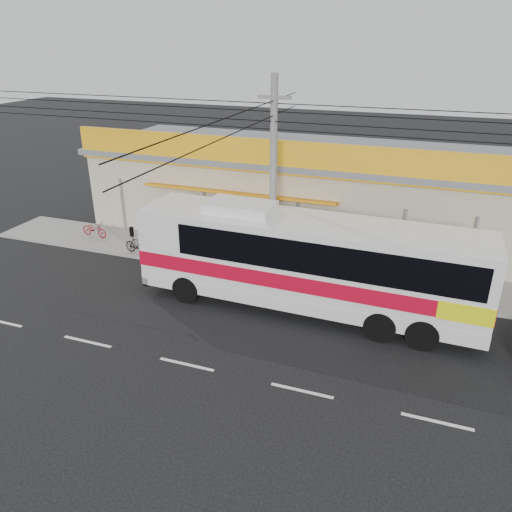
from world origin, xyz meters
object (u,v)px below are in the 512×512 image
Objects in this scene: coach_bus at (313,259)px; motorbike_dark at (137,245)px; motorbike_red at (94,229)px; utility_pole at (274,115)px.

coach_bus is 9.75m from motorbike_dark.
motorbike_dark is (-9.37, 2.16, -1.61)m from coach_bus.
motorbike_red is at bearing 166.63° from coach_bus.
motorbike_red is at bearing 80.69° from motorbike_dark.
coach_bus is 5.77m from utility_pole.
coach_bus is at bearing -37.34° from utility_pole.
utility_pole is (-2.18, 1.67, 5.07)m from coach_bus.
utility_pole is (10.64, -1.73, 6.72)m from motorbike_red.
motorbike_red is 3.67m from motorbike_dark.
motorbike_red is 12.70m from utility_pole.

